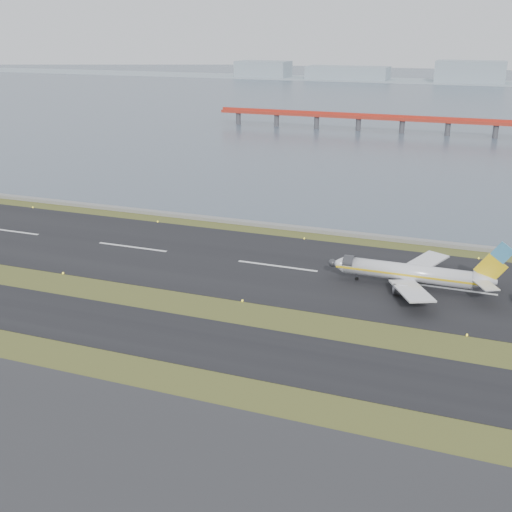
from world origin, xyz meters
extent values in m
plane|color=#324117|center=(0.00, 0.00, 0.00)|extent=(1000.00, 1000.00, 0.00)
cube|color=#2F2F31|center=(0.00, -55.00, 0.05)|extent=(1000.00, 50.00, 0.10)
cube|color=black|center=(0.00, -12.00, 0.05)|extent=(1000.00, 18.00, 0.10)
cube|color=black|center=(0.00, 30.00, 0.05)|extent=(1000.00, 45.00, 0.10)
cube|color=gray|center=(0.00, 60.00, 0.50)|extent=(1000.00, 2.50, 1.00)
cube|color=#4B596B|center=(0.00, 460.00, 0.00)|extent=(1400.00, 800.00, 1.30)
cube|color=red|center=(20.00, 250.00, 7.50)|extent=(260.00, 5.00, 1.60)
cube|color=red|center=(20.00, 250.00, 9.00)|extent=(260.00, 0.40, 1.40)
cylinder|color=#4C4C51|center=(-76.00, 250.00, 3.00)|extent=(2.80, 2.80, 7.00)
cylinder|color=#4C4C51|center=(20.00, 250.00, 3.00)|extent=(2.80, 2.80, 7.00)
cube|color=#96A7B1|center=(0.00, 620.00, 0.00)|extent=(1400.00, 80.00, 1.00)
cube|color=#96A7B1|center=(-220.00, 620.00, 9.00)|extent=(60.00, 35.00, 18.00)
cube|color=#96A7B1|center=(-120.00, 620.00, 7.00)|extent=(90.00, 35.00, 14.00)
cube|color=#96A7B1|center=(10.00, 620.00, 11.00)|extent=(70.00, 35.00, 22.00)
cylinder|color=white|center=(30.80, 27.80, 3.50)|extent=(28.00, 3.80, 3.80)
cone|color=white|center=(15.20, 27.80, 3.50)|extent=(3.20, 3.80, 3.80)
cone|color=white|center=(47.00, 27.80, 3.80)|extent=(5.00, 3.80, 3.80)
cube|color=yellow|center=(30.80, 25.88, 3.50)|extent=(31.00, 0.06, 0.45)
cube|color=yellow|center=(30.80, 29.72, 3.50)|extent=(31.00, 0.06, 0.45)
cube|color=white|center=(33.00, 19.30, 2.80)|extent=(11.31, 15.89, 1.66)
cube|color=white|center=(33.00, 36.30, 2.80)|extent=(11.31, 15.89, 1.66)
cylinder|color=#36363B|center=(31.30, 21.80, 1.60)|extent=(4.20, 2.10, 2.10)
cylinder|color=#36363B|center=(31.30, 33.80, 1.60)|extent=(4.20, 2.10, 2.10)
cube|color=yellow|center=(47.80, 27.80, 6.70)|extent=(6.80, 0.35, 6.85)
cube|color=#4391BE|center=(49.70, 27.80, 10.40)|extent=(4.85, 0.37, 4.90)
cube|color=white|center=(47.30, 24.00, 4.30)|extent=(5.64, 6.80, 0.22)
cube|color=white|center=(47.30, 31.60, 4.30)|extent=(5.64, 6.80, 0.22)
cylinder|color=black|center=(19.80, 27.80, 0.45)|extent=(0.80, 0.28, 0.80)
cylinder|color=black|center=(32.30, 25.00, 0.55)|extent=(1.00, 0.38, 1.00)
cylinder|color=black|center=(32.30, 30.60, 0.55)|extent=(1.00, 0.38, 1.00)
camera|label=1|loc=(46.28, -106.59, 54.03)|focal=45.00mm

